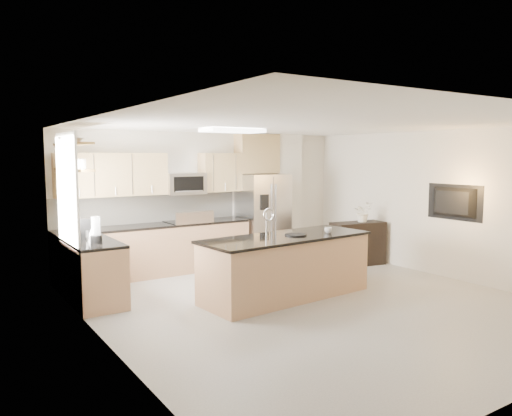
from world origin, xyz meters
TOP-DOWN VIEW (x-y plane):
  - floor at (0.00, 0.00)m, footprint 6.50×6.50m
  - ceiling at (0.00, 0.00)m, footprint 6.00×6.50m
  - wall_back at (0.00, 3.25)m, footprint 6.00×0.02m
  - wall_left at (-3.00, 0.00)m, footprint 0.02×6.50m
  - wall_right at (3.00, 0.00)m, footprint 0.02×6.50m
  - back_counter at (-1.23, 2.93)m, footprint 3.55×0.66m
  - left_counter at (-2.67, 1.85)m, footprint 0.66×1.50m
  - range at (-0.60, 2.92)m, footprint 0.76×0.64m
  - upper_cabinets at (-1.30, 3.09)m, footprint 3.50×0.33m
  - microwave at (-0.60, 3.04)m, footprint 0.76×0.40m
  - refrigerator at (1.06, 2.87)m, footprint 0.92×0.78m
  - partition_column at (1.82, 3.10)m, footprint 0.60×0.30m
  - window at (-2.98, 1.85)m, footprint 0.04×1.15m
  - shelf_lower at (-2.85, 1.95)m, footprint 0.30×1.20m
  - shelf_upper at (-2.85, 1.95)m, footprint 0.30×1.20m
  - ceiling_fixture at (-0.40, 1.60)m, footprint 1.00×0.50m
  - island at (-0.13, 0.48)m, footprint 2.80×1.19m
  - credenza at (2.41, 1.53)m, footprint 1.12×0.62m
  - cup at (0.58, 0.34)m, footprint 0.15×0.15m
  - platter at (0.02, 0.44)m, footprint 0.41×0.41m
  - blender at (-2.67, 1.55)m, footprint 0.16×0.16m
  - kettle at (-2.62, 1.88)m, footprint 0.21×0.21m
  - coffee_maker at (-2.69, 2.01)m, footprint 0.21×0.23m
  - bowl at (-2.85, 2.04)m, footprint 0.53×0.53m
  - flower_vase at (2.50, 1.49)m, footprint 0.57×0.50m
  - television at (2.91, -0.20)m, footprint 0.14×1.08m

SIDE VIEW (x-z plane):
  - floor at x=0.00m, z-range 0.00..0.00m
  - credenza at x=2.41m, z-range 0.00..0.85m
  - left_counter at x=-2.67m, z-range 0.00..0.92m
  - back_counter at x=-1.23m, z-range -0.25..1.19m
  - range at x=-0.60m, z-range -0.10..1.04m
  - island at x=-0.13m, z-range -0.21..1.16m
  - refrigerator at x=1.06m, z-range 0.00..1.78m
  - platter at x=0.02m, z-range 0.94..0.96m
  - cup at x=0.58m, z-range 0.94..1.04m
  - kettle at x=-2.62m, z-range 0.91..1.16m
  - coffee_maker at x=-2.69m, z-range 0.91..1.23m
  - blender at x=-2.67m, z-range 0.89..1.28m
  - flower_vase at x=2.50m, z-range 0.85..1.45m
  - wall_back at x=0.00m, z-range 0.00..2.60m
  - wall_left at x=-3.00m, z-range 0.00..2.60m
  - wall_right at x=3.00m, z-range 0.00..2.60m
  - partition_column at x=1.82m, z-range 0.00..2.60m
  - television at x=2.91m, z-range 1.04..1.66m
  - microwave at x=-0.60m, z-range 1.43..1.83m
  - window at x=-2.98m, z-range 0.83..2.47m
  - upper_cabinets at x=-1.30m, z-range 1.45..2.20m
  - shelf_lower at x=-2.85m, z-range 1.93..1.97m
  - shelf_upper at x=-2.85m, z-range 2.30..2.34m
  - bowl at x=-2.85m, z-range 2.34..2.44m
  - ceiling_fixture at x=-0.40m, z-range 2.53..2.59m
  - ceiling at x=0.00m, z-range 2.59..2.61m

